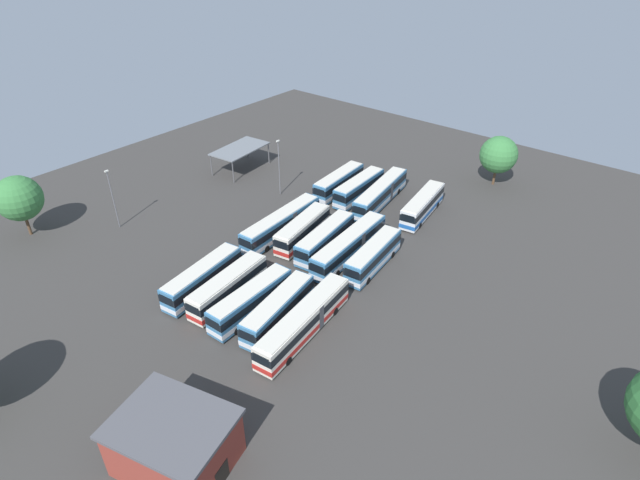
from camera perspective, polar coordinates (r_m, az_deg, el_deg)
The scene contains 21 objects.
ground_plane at distance 73.90m, azimuth 0.62°, elevation -1.01°, with size 112.29×112.29×0.00m, color #383533.
bus_row0_slot0 at distance 88.43m, azimuth 2.10°, elevation 6.39°, with size 12.06×3.47×3.61m.
bus_row0_slot1 at distance 86.73m, azimuth 4.33°, elevation 5.76°, with size 12.00×3.24×3.61m.
bus_row0_slot2 at distance 85.23m, azimuth 6.72°, elevation 5.11°, with size 15.75×4.91×3.61m.
bus_row0_slot4 at distance 82.76m, azimuth 11.26°, elevation 3.80°, with size 12.52×4.32×3.61m.
bus_row1_slot0 at distance 76.43m, azimuth -4.27°, elevation 1.81°, with size 15.66×3.46×3.61m.
bus_row1_slot1 at distance 74.83m, azimuth -1.93°, elevation 1.16°, with size 11.83×4.44×3.61m.
bus_row1_slot2 at distance 72.69m, azimuth 0.57°, elevation 0.15°, with size 12.34×4.07×3.61m.
bus_row1_slot3 at distance 71.34m, azimuth 3.27°, elevation -0.59°, with size 15.68×3.70×3.61m.
bus_row1_slot4 at distance 69.44m, azimuth 5.89°, elevation -1.76°, with size 11.86×3.86×3.61m.
bus_row2_slot0 at distance 66.73m, azimuth -12.82°, elevation -4.10°, with size 12.55×4.20×3.61m.
bus_row2_slot1 at distance 64.62m, azimuth -10.10°, elevation -5.10°, with size 12.30×3.89×3.61m.
bus_row2_slot2 at distance 62.08m, azimuth -7.64°, elevation -6.64°, with size 12.21×3.06×3.61m.
bus_row2_slot3 at distance 60.44m, azimuth -4.64°, elevation -7.68°, with size 12.12×4.40×3.61m.
bus_row2_slot4 at distance 58.76m, azimuth -1.74°, elevation -8.96°, with size 15.73×4.35×3.61m.
depot_building at distance 48.76m, azimuth -15.75°, elevation -20.72°, with size 9.89×11.43×5.30m.
maintenance_shelter at distance 97.27m, azimuth -8.85°, elevation 9.89°, with size 11.27×6.88×4.22m.
lamp_post_by_building at distance 86.59m, azimuth -4.55°, elevation 8.18°, with size 0.56×0.28×9.72m.
lamp_post_far_corner at distance 82.53m, azimuth -21.93°, elevation 4.42°, with size 0.56×0.28×9.45m.
tree_northeast at distance 86.06m, azimuth -30.33°, elevation 4.00°, with size 6.62×6.62×9.36m.
tree_west_edge at distance 94.91m, azimuth 19.13°, elevation 8.89°, with size 6.40×6.40×8.78m.
Camera 1 is at (48.19, 38.39, 40.80)m, focal length 28.97 mm.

